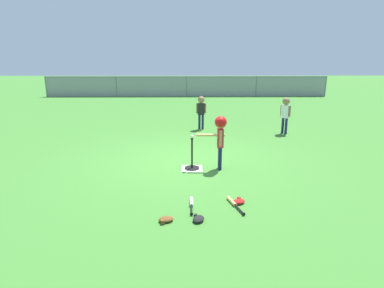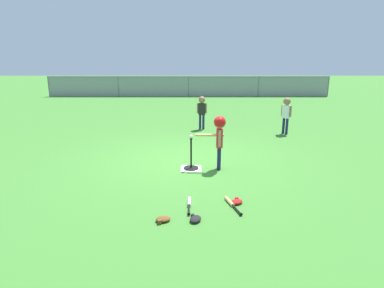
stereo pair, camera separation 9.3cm
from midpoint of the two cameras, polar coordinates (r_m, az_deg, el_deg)
ground_plane at (r=7.60m, az=-1.77°, el=-2.86°), size 60.00×60.00×0.00m
home_plate at (r=7.06m, az=-0.38°, el=-4.27°), size 0.44×0.44×0.01m
batting_tee at (r=7.03m, az=-0.38°, el=-3.48°), size 0.32×0.32×0.67m
baseball_on_tee at (r=6.86m, az=-0.39°, el=1.30°), size 0.07×0.07×0.07m
batter_child at (r=6.83m, az=4.53°, el=2.14°), size 0.64×0.33×1.15m
fielder_deep_right at (r=10.58m, az=1.35°, el=6.25°), size 0.32×0.21×1.08m
fielder_deep_center at (r=10.35m, az=15.73°, el=5.62°), size 0.26×0.25×1.12m
spare_bat_silver at (r=5.43m, az=-0.59°, el=-10.31°), size 0.06×0.58×0.06m
spare_bat_wood at (r=5.48m, az=6.70°, el=-10.15°), size 0.23×0.63×0.06m
glove_by_plate at (r=5.53m, az=7.67°, el=-9.88°), size 0.27×0.26×0.07m
glove_near_bats at (r=4.96m, az=0.56°, el=-12.90°), size 0.23×0.26×0.07m
glove_tossed_aside at (r=4.96m, az=-5.11°, el=-12.94°), size 0.25×0.22×0.07m
outfield_fence at (r=18.97m, az=-1.12°, el=10.12°), size 16.06×0.06×1.15m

